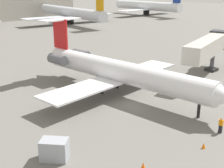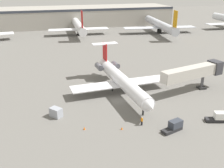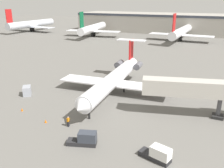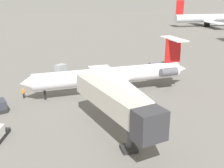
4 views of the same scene
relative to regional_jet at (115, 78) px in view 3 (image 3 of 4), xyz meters
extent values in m
cube|color=#66635E|center=(-1.34, -4.44, -3.30)|extent=(400.00, 400.00, 0.10)
cylinder|color=white|center=(0.05, -0.79, -0.03)|extent=(4.74, 27.40, 2.94)
cone|color=white|center=(1.01, -15.19, -0.03)|extent=(2.93, 2.38, 2.79)
cone|color=white|center=(-0.91, 13.71, -0.03)|extent=(2.67, 2.76, 2.50)
cube|color=white|center=(6.33, 0.63, -1.20)|extent=(11.22, 5.12, 0.24)
cube|color=white|center=(-6.36, -0.21, -1.20)|extent=(11.22, 5.12, 0.24)
cylinder|color=#595960|center=(1.71, 9.97, 0.37)|extent=(1.71, 3.29, 1.50)
cylinder|color=#595960|center=(-3.02, 9.66, 0.37)|extent=(1.71, 3.29, 1.50)
cube|color=red|center=(-0.78, 11.81, 3.76)|extent=(0.45, 3.21, 4.65)
cube|color=white|center=(-0.78, 11.81, 5.98)|extent=(6.94, 2.85, 0.20)
cylinder|color=black|center=(0.82, -12.40, -2.38)|extent=(0.36, 0.36, 1.75)
cylinder|color=black|center=(1.52, 1.31, -2.38)|extent=(0.36, 0.36, 1.75)
cylinder|color=black|center=(-1.68, 1.10, -2.38)|extent=(0.36, 0.36, 1.75)
cube|color=#B7B2A8|center=(15.96, -4.48, 1.70)|extent=(16.84, 6.58, 2.60)
cylinder|color=#4C4C51|center=(20.01, -3.47, -1.43)|extent=(0.70, 0.70, 3.65)
cube|color=#262626|center=(20.01, -3.47, -3.00)|extent=(1.80, 1.80, 0.50)
cube|color=black|center=(-0.87, -15.95, -2.83)|extent=(0.26, 0.33, 0.85)
cube|color=orange|center=(-0.87, -15.95, -2.10)|extent=(0.28, 0.41, 0.60)
sphere|color=tan|center=(-0.87, -15.95, -1.68)|extent=(0.24, 0.24, 0.24)
cube|color=#262628|center=(3.52, -19.37, -2.95)|extent=(4.24, 2.54, 0.60)
cube|color=#333842|center=(4.28, -19.13, -2.00)|extent=(2.71, 2.06, 1.30)
cube|color=#262628|center=(13.28, -18.44, -2.95)|extent=(4.23, 2.48, 0.60)
cube|color=white|center=(14.05, -18.67, -2.00)|extent=(2.70, 2.02, 1.30)
cube|color=#999EA8|center=(-15.85, -8.35, -2.32)|extent=(2.67, 2.78, 1.85)
cone|color=orange|center=(-4.87, -16.39, -2.98)|extent=(0.36, 0.36, 0.55)
cone|color=orange|center=(-11.39, -14.61, -2.98)|extent=(0.36, 0.36, 0.55)
cube|color=#9E998E|center=(-1.34, 103.16, 2.00)|extent=(124.55, 25.98, 10.50)
cube|color=#333842|center=(-1.34, 90.37, 6.64)|extent=(124.55, 0.60, 1.20)
cylinder|color=silver|center=(-85.43, 72.82, 1.15)|extent=(5.59, 35.73, 4.00)
cube|color=red|center=(-86.14, 57.04, 6.65)|extent=(0.48, 4.01, 7.00)
cube|color=silver|center=(-85.43, 72.82, -0.45)|extent=(30.13, 7.33, 0.30)
cube|color=black|center=(-85.43, 72.82, -2.05)|extent=(1.20, 2.80, 2.40)
cylinder|color=white|center=(-42.29, 69.50, 0.99)|extent=(8.46, 33.47, 3.68)
cube|color=#0C5933|center=(-40.17, 55.01, 6.33)|extent=(0.88, 4.00, 7.00)
cube|color=white|center=(-42.29, 69.50, -0.45)|extent=(28.53, 9.98, 0.30)
cube|color=black|center=(-42.29, 69.50, -2.05)|extent=(1.20, 2.80, 2.40)
cylinder|color=white|center=(1.58, 73.02, 1.01)|extent=(5.36, 34.62, 3.72)
cube|color=red|center=(0.85, 57.80, 6.36)|extent=(0.49, 4.01, 7.00)
cube|color=white|center=(1.58, 73.02, -0.45)|extent=(29.22, 7.38, 0.30)
cube|color=black|center=(1.58, 73.02, -2.05)|extent=(1.20, 2.80, 2.40)
camera|label=1|loc=(-28.48, -28.60, 11.32)|focal=49.16mm
camera|label=2|loc=(-17.61, -55.15, 21.72)|focal=41.96mm
camera|label=3|loc=(18.80, -43.69, 15.34)|focal=39.17mm
camera|label=4|loc=(47.69, -12.62, 14.50)|focal=45.54mm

